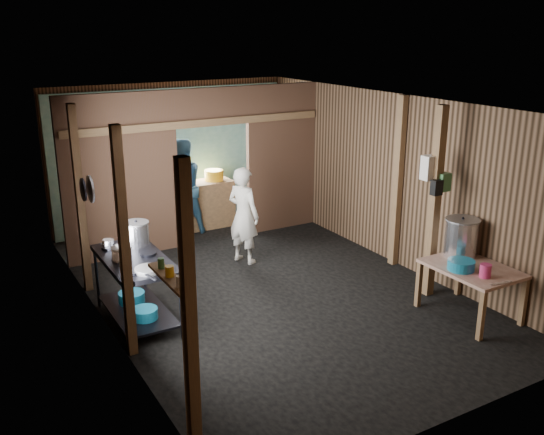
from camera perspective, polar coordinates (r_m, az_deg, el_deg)
floor at (r=8.62m, az=-0.67°, el=-6.63°), size 4.50×7.00×0.00m
ceiling at (r=7.91m, az=-0.74°, el=10.79°), size 4.50×7.00×0.00m
wall_back at (r=11.27m, az=-9.50°, el=5.93°), size 4.50×0.00×2.60m
wall_front at (r=5.57m, az=17.36°, el=-6.98°), size 4.50×0.00×2.60m
wall_left at (r=7.38m, az=-16.11°, el=-0.77°), size 0.00×7.00×2.60m
wall_right at (r=9.44m, az=11.31°, el=3.55°), size 0.00×7.00×2.60m
partition_left at (r=9.66m, az=-14.10°, el=3.68°), size 1.85×0.10×2.60m
partition_right at (r=10.79m, az=0.87°, el=5.65°), size 1.35×0.10×2.60m
partition_header at (r=10.01m, az=-5.74°, el=10.43°), size 1.30×0.10×0.60m
turquoise_panel at (r=11.22m, az=-9.38°, el=5.63°), size 4.40×0.06×2.50m
back_counter at (r=11.09m, az=-6.82°, el=1.19°), size 1.20×0.50×0.85m
wall_clock at (r=11.16m, az=-8.26°, el=9.01°), size 0.20×0.03×0.20m
post_left_a at (r=5.09m, az=-7.85°, el=-8.73°), size 0.10×0.12×2.60m
post_left_b at (r=6.67m, az=-13.79°, el=-2.57°), size 0.10×0.12×2.60m
post_left_c at (r=8.52m, az=-17.68°, el=1.53°), size 0.10×0.12×2.60m
post_right at (r=9.25m, az=11.80°, el=3.23°), size 0.10×0.12×2.60m
post_free at (r=8.26m, az=15.10°, el=1.26°), size 0.12×0.12×2.60m
cross_beam at (r=9.90m, az=-6.90°, el=8.85°), size 4.40×0.12×0.12m
pan_lid_big at (r=7.67m, az=-16.79°, el=2.59°), size 0.03×0.34×0.34m
pan_lid_small at (r=8.07m, az=-17.41°, el=2.53°), size 0.03×0.30×0.30m
wall_shelf at (r=5.48m, az=-9.62°, el=-5.66°), size 0.14×0.80×0.03m
jar_white at (r=5.24m, az=-8.68°, el=-5.96°), size 0.07×0.07×0.10m
jar_yellow at (r=5.46m, az=-9.65°, el=-5.03°), size 0.08×0.08×0.10m
jar_green at (r=5.65m, az=-10.45°, el=-4.27°), size 0.06×0.06×0.10m
bag_white at (r=8.17m, az=14.73°, el=4.59°), size 0.22×0.15×0.32m
bag_green at (r=8.19m, az=15.91°, el=3.24°), size 0.16×0.12×0.24m
bag_black at (r=8.10m, az=15.28°, el=2.75°), size 0.14×0.10×0.20m
gas_range at (r=7.68m, az=-12.67°, el=-6.71°), size 0.75×1.47×0.87m
prep_table at (r=8.10m, az=18.17°, el=-6.65°), size 0.82×1.13×0.67m
stove_pot_large at (r=7.87m, az=-12.67°, el=-1.56°), size 0.40×0.40×0.33m
stove_pot_med at (r=7.37m, az=-14.00°, el=-3.50°), size 0.31×0.31×0.21m
stove_saucepan at (r=7.94m, az=-15.24°, el=-2.37°), size 0.18×0.18×0.09m
frying_pan at (r=7.05m, az=-11.62°, el=-4.86°), size 0.41×0.58×0.07m
blue_tub_front at (r=7.53m, az=-11.92°, el=-8.87°), size 0.31×0.31×0.13m
blue_tub_back at (r=7.98m, az=-13.13°, el=-7.34°), size 0.33×0.33×0.13m
stock_pot at (r=8.25m, az=17.44°, el=-1.85°), size 0.51×0.51×0.52m
wash_basin at (r=7.82m, az=17.43°, el=-4.31°), size 0.37×0.37×0.12m
pink_bucket at (r=7.68m, az=19.52°, el=-4.77°), size 0.15×0.15×0.16m
knife at (r=7.59m, az=20.81°, el=-5.81°), size 0.30×0.08×0.01m
yellow_tub at (r=11.07m, az=-5.50°, el=4.00°), size 0.34×0.34×0.19m
red_cup at (r=10.87m, az=-8.09°, el=3.50°), size 0.12×0.12×0.14m
cook at (r=9.30m, az=-2.70°, el=0.22°), size 0.55×0.65×1.52m
worker_back at (r=10.69m, az=-8.52°, el=2.86°), size 0.85×0.67×1.70m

